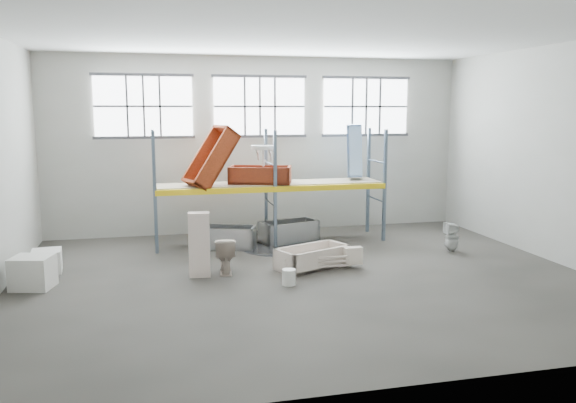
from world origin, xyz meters
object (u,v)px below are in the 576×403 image
object	(u,v)px
toilet_white	(452,237)
blue_tub_upright	(355,150)
cistern_tall	(199,245)
steel_tub_left	(226,237)
carton_near	(33,272)
rust_tub_flat	(260,175)
bathtub_beige	(312,257)
steel_tub_right	(289,231)
bucket	(289,277)
toilet_beige	(225,255)

from	to	relation	value
toilet_white	blue_tub_upright	distance (m)	3.57
cistern_tall	steel_tub_left	distance (m)	2.63
blue_tub_upright	carton_near	world-z (taller)	blue_tub_upright
steel_tub_left	rust_tub_flat	size ratio (longest dim) A/B	0.94
bathtub_beige	carton_near	xyz separation A→B (m)	(-5.82, -0.15, 0.08)
cistern_tall	rust_tub_flat	distance (m)	3.55
bathtub_beige	steel_tub_right	distance (m)	2.67
rust_tub_flat	bucket	bearing A→B (deg)	-92.29
carton_near	cistern_tall	bearing A→B (deg)	1.11
cistern_tall	rust_tub_flat	bearing A→B (deg)	62.35
blue_tub_upright	steel_tub_left	bearing A→B (deg)	-170.22
rust_tub_flat	toilet_beige	bearing A→B (deg)	-115.89
steel_tub_left	blue_tub_upright	size ratio (longest dim) A/B	1.06
steel_tub_left	carton_near	bearing A→B (deg)	-148.93
toilet_beige	blue_tub_upright	bearing A→B (deg)	-138.00
cistern_tall	bucket	world-z (taller)	cistern_tall
steel_tub_right	carton_near	size ratio (longest dim) A/B	2.03
bathtub_beige	cistern_tall	bearing A→B (deg)	159.14
rust_tub_flat	cistern_tall	bearing A→B (deg)	-123.42
bucket	steel_tub_left	bearing A→B (deg)	103.35
toilet_white	bucket	bearing A→B (deg)	-67.48
cistern_tall	steel_tub_left	bearing A→B (deg)	76.20
toilet_beige	steel_tub_right	bearing A→B (deg)	-122.45
bathtub_beige	blue_tub_upright	size ratio (longest dim) A/B	1.14
toilet_beige	toilet_white	distance (m)	5.77
cistern_tall	rust_tub_flat	world-z (taller)	rust_tub_flat
cistern_tall	bathtub_beige	bearing A→B (deg)	7.78
bathtub_beige	steel_tub_right	world-z (taller)	steel_tub_right
toilet_beige	cistern_tall	xyz separation A→B (m)	(-0.56, -0.15, 0.29)
toilet_beige	toilet_white	bearing A→B (deg)	-168.64
cistern_tall	toilet_white	size ratio (longest dim) A/B	1.84
bathtub_beige	cistern_tall	size ratio (longest dim) A/B	1.18
bathtub_beige	cistern_tall	world-z (taller)	cistern_tall
bathtub_beige	bucket	xyz separation A→B (m)	(-0.82, -1.13, -0.08)
rust_tub_flat	steel_tub_right	bearing A→B (deg)	-3.71
steel_tub_right	carton_near	xyz separation A→B (m)	(-5.92, -2.82, 0.04)
bathtub_beige	steel_tub_left	bearing A→B (deg)	102.05
cistern_tall	bucket	bearing A→B (deg)	-25.73
bathtub_beige	blue_tub_upright	xyz separation A→B (m)	(2.06, 3.00, 2.16)
toilet_beige	blue_tub_upright	distance (m)	5.36
steel_tub_right	bucket	size ratio (longest dim) A/B	4.73
carton_near	steel_tub_right	bearing A→B (deg)	25.50
blue_tub_upright	bathtub_beige	bearing A→B (deg)	-124.42
toilet_white	blue_tub_upright	xyz separation A→B (m)	(-1.74, 2.38, 2.02)
bathtub_beige	toilet_white	size ratio (longest dim) A/B	2.17
cistern_tall	bucket	xyz separation A→B (m)	(1.70, -1.04, -0.53)
toilet_beige	steel_tub_right	world-z (taller)	toilet_beige
bucket	blue_tub_upright	bearing A→B (deg)	55.15
blue_tub_upright	bucket	size ratio (longest dim) A/B	4.43
steel_tub_left	carton_near	distance (m)	4.87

